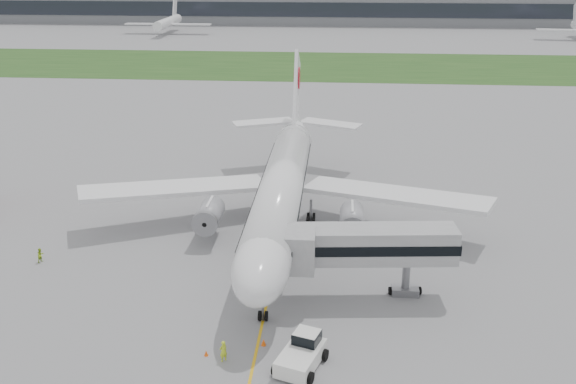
# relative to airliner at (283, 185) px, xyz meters

# --- Properties ---
(ground) EXTENTS (600.00, 600.00, 0.00)m
(ground) POSITION_rel_airliner_xyz_m (0.00, -4.87, -5.66)
(ground) COLOR #949497
(ground) RESTS_ON ground
(apron_markings) EXTENTS (70.00, 70.00, 0.04)m
(apron_markings) POSITION_rel_airliner_xyz_m (0.00, -9.87, -5.66)
(apron_markings) COLOR #EEB014
(apron_markings) RESTS_ON ground
(grass_strip) EXTENTS (600.00, 50.00, 0.02)m
(grass_strip) POSITION_rel_airliner_xyz_m (0.00, 115.13, -5.65)
(grass_strip) COLOR #22491B
(grass_strip) RESTS_ON ground
(terminal_building) EXTENTS (320.00, 22.30, 14.00)m
(terminal_building) POSITION_rel_airliner_xyz_m (0.00, 225.00, 1.34)
(terminal_building) COLOR gray
(terminal_building) RESTS_ON ground
(control_tower) EXTENTS (12.00, 12.00, 56.00)m
(control_tower) POSITION_rel_airliner_xyz_m (-90.00, 227.13, -5.66)
(control_tower) COLOR gray
(control_tower) RESTS_ON ground
(airliner) EXTENTS (48.13, 53.95, 17.88)m
(airliner) POSITION_rel_airliner_xyz_m (0.00, 0.00, 0.00)
(airliner) COLOR white
(airliner) RESTS_ON ground
(pushback_tug) EXTENTS (4.44, 5.44, 2.47)m
(pushback_tug) POSITION_rel_airliner_xyz_m (3.88, -26.10, -4.52)
(pushback_tug) COLOR white
(pushback_tug) RESTS_ON ground
(jet_bridge) EXTENTS (15.94, 5.94, 7.39)m
(jet_bridge) POSITION_rel_airliner_xyz_m (8.92, -15.24, -0.20)
(jet_bridge) COLOR #AEAEB1
(jet_bridge) RESTS_ON ground
(safety_cone_left) EXTENTS (0.35, 0.35, 0.48)m
(safety_cone_left) POSITION_rel_airliner_xyz_m (-3.99, -25.54, -5.42)
(safety_cone_left) COLOR #FF590D
(safety_cone_left) RESTS_ON ground
(safety_cone_right) EXTENTS (0.43, 0.43, 0.59)m
(safety_cone_right) POSITION_rel_airliner_xyz_m (0.50, -23.71, -5.36)
(safety_cone_right) COLOR #FF590D
(safety_cone_right) RESTS_ON ground
(ground_crew_near) EXTENTS (0.80, 0.78, 1.85)m
(ground_crew_near) POSITION_rel_airliner_xyz_m (-2.45, -26.13, -4.74)
(ground_crew_near) COLOR #CEE926
(ground_crew_near) RESTS_ON ground
(ground_crew_far) EXTENTS (0.86, 0.95, 1.58)m
(ground_crew_far) POSITION_rel_airliner_xyz_m (-24.72, -10.45, -4.87)
(ground_crew_far) COLOR #9BC621
(ground_crew_far) RESTS_ON ground
(distant_aircraft_left) EXTENTS (34.03, 30.10, 12.91)m
(distant_aircraft_left) POSITION_rel_airliner_xyz_m (-61.41, 183.63, -5.66)
(distant_aircraft_left) COLOR white
(distant_aircraft_left) RESTS_ON ground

